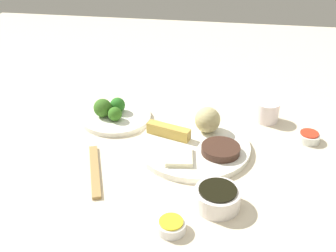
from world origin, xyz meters
TOP-DOWN VIEW (x-y plane):
  - tabletop at (0.00, 0.00)m, footprint 2.20×2.20m
  - main_plate at (0.01, -0.02)m, footprint 0.29×0.29m
  - rice_scoop at (0.04, 0.05)m, footprint 0.07×0.07m
  - spring_roll at (-0.06, 0.01)m, footprint 0.12×0.06m
  - crab_rangoon_wonton at (-0.02, -0.09)m, footprint 0.07×0.08m
  - stir_fry_heap at (0.08, -0.05)m, footprint 0.10×0.10m
  - broccoli_plate at (-0.23, 0.10)m, footprint 0.20×0.20m
  - broccoli_floret_0 at (-0.22, 0.08)m, footprint 0.04×0.04m
  - broccoli_floret_1 at (-0.26, 0.09)m, footprint 0.05×0.05m
  - broccoli_floret_2 at (-0.23, 0.12)m, footprint 0.04×0.04m
  - soy_sauce_bowl at (0.08, -0.23)m, footprint 0.10×0.10m
  - soy_sauce_bowl_liquid at (0.08, -0.23)m, footprint 0.08×0.08m
  - sauce_ramekin_sweet_and_sour at (0.31, 0.07)m, footprint 0.06×0.06m
  - sauce_ramekin_sweet_and_sour_liquid at (0.31, 0.07)m, footprint 0.05×0.05m
  - sauce_ramekin_hot_mustard at (-0.01, -0.31)m, footprint 0.06×0.06m
  - sauce_ramekin_hot_mustard_liquid at (-0.01, -0.31)m, footprint 0.05×0.05m
  - teacup at (0.20, 0.16)m, footprint 0.07×0.07m
  - chopsticks_pair at (-0.21, -0.15)m, footprint 0.09×0.20m

SIDE VIEW (x-z plane):
  - tabletop at x=0.00m, z-range 0.00..0.02m
  - chopsticks_pair at x=-0.21m, z-range 0.02..0.03m
  - broccoli_plate at x=-0.23m, z-range 0.02..0.03m
  - main_plate at x=0.01m, z-range 0.02..0.04m
  - sauce_ramekin_sweet_and_sour at x=0.31m, z-range 0.02..0.04m
  - sauce_ramekin_hot_mustard at x=-0.01m, z-range 0.02..0.04m
  - soy_sauce_bowl at x=0.08m, z-range 0.02..0.06m
  - crab_rangoon_wonton at x=-0.02m, z-range 0.04..0.05m
  - sauce_ramekin_sweet_and_sour_liquid at x=0.31m, z-range 0.04..0.05m
  - sauce_ramekin_hot_mustard_liquid at x=-0.01m, z-range 0.04..0.05m
  - stir_fry_heap at x=0.08m, z-range 0.04..0.05m
  - teacup at x=0.20m, z-range 0.02..0.08m
  - spring_roll at x=-0.06m, z-range 0.04..0.07m
  - broccoli_floret_0 at x=-0.22m, z-range 0.03..0.07m
  - broccoli_floret_2 at x=-0.23m, z-range 0.03..0.08m
  - broccoli_floret_1 at x=-0.26m, z-range 0.03..0.09m
  - soy_sauce_bowl_liquid at x=0.08m, z-range 0.06..0.07m
  - rice_scoop at x=0.04m, z-range 0.04..0.10m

